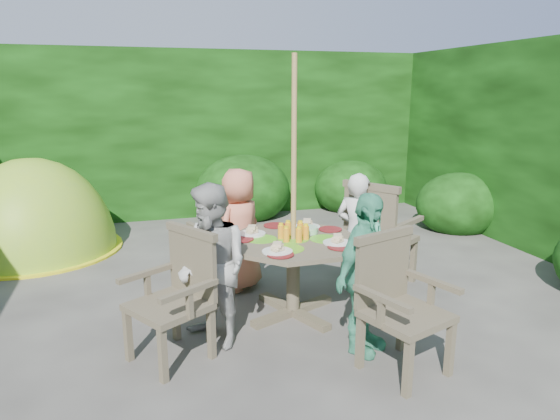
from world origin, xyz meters
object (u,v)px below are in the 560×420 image
object	(u,v)px
garden_chair_front	(398,302)
child_front	(365,274)
patio_table	(294,251)
garden_chair_left	(177,294)
garden_chair_back	(222,237)
child_right	(357,234)
child_back	(239,229)
dome_tent	(37,251)
child_left	(213,267)
garden_chair_right	(378,233)
parasol_pole	(294,192)

from	to	relation	value
garden_chair_front	child_front	xyz separation A→B (m)	(-0.12, 0.27, 0.11)
patio_table	garden_chair_left	distance (m)	1.11
garden_chair_left	patio_table	bearing A→B (deg)	80.63
garden_chair_back	child_right	bearing A→B (deg)	130.77
child_back	dome_tent	xyz separation A→B (m)	(-2.14, 1.82, -0.60)
child_left	dome_tent	size ratio (longest dim) A/B	0.55
dome_tent	garden_chair_front	bearing A→B (deg)	-54.15
patio_table	child_right	size ratio (longest dim) A/B	1.33
patio_table	garden_chair_right	size ratio (longest dim) A/B	1.52
garden_chair_front	dome_tent	world-z (taller)	dome_tent
dome_tent	patio_table	bearing A→B (deg)	-49.25
garden_chair_right	child_left	distance (m)	1.89
garden_chair_front	dome_tent	size ratio (longest dim) A/B	0.41
garden_chair_front	child_right	size ratio (longest dim) A/B	0.79
dome_tent	garden_chair_back	bearing A→B (deg)	-40.53
garden_chair_front	child_right	bearing A→B (deg)	58.07
child_front	garden_chair_left	bearing A→B (deg)	131.31
parasol_pole	child_left	bearing A→B (deg)	-157.05
garden_chair_left	child_front	bearing A→B (deg)	44.78
parasol_pole	garden_chair_front	world-z (taller)	parasol_pole
parasol_pole	garden_chair_right	world-z (taller)	parasol_pole
garden_chair_back	garden_chair_front	xyz separation A→B (m)	(0.87, -2.02, 0.04)
garden_chair_right	garden_chair_back	bearing A→B (deg)	34.80
garden_chair_right	child_front	xyz separation A→B (m)	(-0.70, -1.15, 0.06)
garden_chair_back	garden_chair_front	bearing A→B (deg)	94.94
garden_chair_front	child_front	distance (m)	0.32
garden_chair_front	parasol_pole	bearing A→B (deg)	94.25
garden_chair_right	dome_tent	distance (m)	4.11
child_right	child_back	world-z (taller)	child_back
garden_chair_right	child_right	distance (m)	0.29
garden_chair_left	garden_chair_front	size ratio (longest dim) A/B	0.99
garden_chair_left	dome_tent	distance (m)	3.34
garden_chair_back	garden_chair_right	bearing A→B (deg)	139.04
garden_chair_back	child_right	size ratio (longest dim) A/B	0.73
garden_chair_left	child_left	size ratio (longest dim) A/B	0.73
dome_tent	child_right	bearing A→B (deg)	-38.28
parasol_pole	child_back	xyz separation A→B (m)	(-0.31, 0.74, -0.50)
garden_chair_back	child_right	xyz separation A→B (m)	(1.17, -0.70, 0.13)
child_front	garden_chair_right	bearing A→B (deg)	23.50
patio_table	parasol_pole	bearing A→B (deg)	-144.24
garden_chair_left	garden_chair_front	bearing A→B (deg)	36.10
patio_table	garden_chair_back	distance (m)	1.11
parasol_pole	child_left	distance (m)	0.93
child_left	garden_chair_back	bearing A→B (deg)	137.62
parasol_pole	child_front	world-z (taller)	parasol_pole
garden_chair_back	dome_tent	size ratio (longest dim) A/B	0.38
garden_chair_right	dome_tent	size ratio (longest dim) A/B	0.45
child_right	child_left	bearing A→B (deg)	73.10
child_front	dome_tent	size ratio (longest dim) A/B	0.53
child_right	garden_chair_right	bearing A→B (deg)	-109.89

